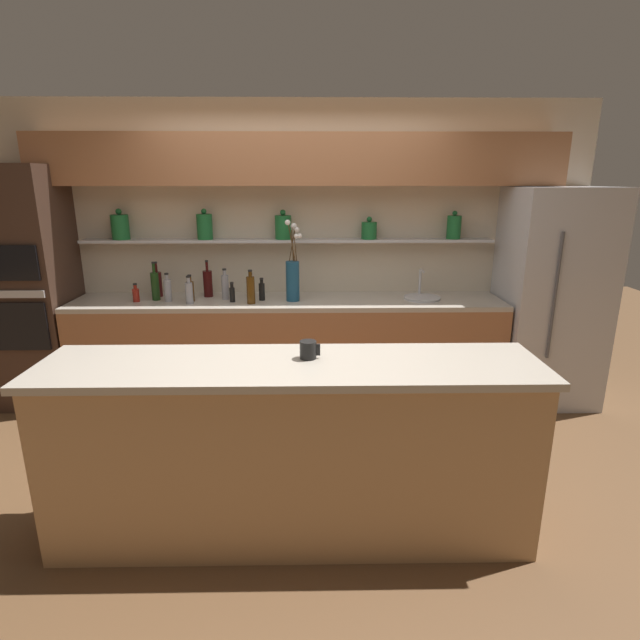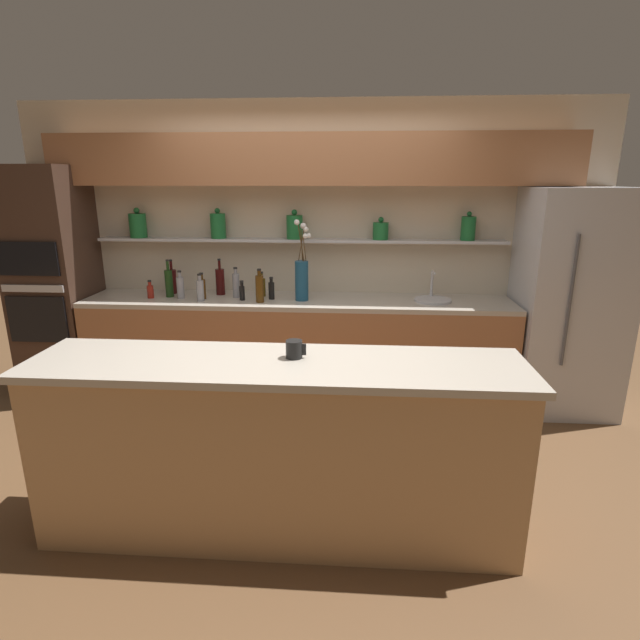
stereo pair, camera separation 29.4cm
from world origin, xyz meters
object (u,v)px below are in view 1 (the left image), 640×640
object	(u,v)px
coffee_mug	(308,350)
bottle_spirit_5	(251,289)
refrigerator	(550,298)
bottle_wine_1	(155,285)
oven_tower	(32,289)
bottle_sauce_6	(262,291)
flower_vase	(293,276)
bottle_oil_3	(251,288)
bottle_sauce_10	(136,294)
bottle_wine_2	(208,283)
bottle_wine_4	(157,284)
bottle_sauce_8	(232,293)
bottle_spirit_9	(189,292)
bottle_spirit_0	(168,290)
bottle_spirit_11	(225,286)
sink_fixture	(422,296)
bottle_spirit_7	(190,290)

from	to	relation	value
coffee_mug	bottle_spirit_5	bearing A→B (deg)	106.95
refrigerator	bottle_wine_1	xyz separation A→B (m)	(-3.44, 0.04, 0.11)
oven_tower	bottle_sauce_6	bearing A→B (deg)	-0.48
flower_vase	bottle_oil_3	xyz separation A→B (m)	(-0.38, 0.13, -0.13)
bottle_sauce_10	bottle_wine_2	bearing A→B (deg)	17.58
flower_vase	bottle_wine_4	bearing A→B (deg)	171.31
bottle_wine_1	flower_vase	bearing A→B (deg)	-2.16
refrigerator	bottle_wine_4	world-z (taller)	refrigerator
bottle_sauce_8	bottle_spirit_9	size ratio (longest dim) A/B	0.72
bottle_oil_3	bottle_sauce_10	distance (m)	0.98
bottle_spirit_0	bottle_spirit_9	distance (m)	0.22
bottle_spirit_9	bottle_spirit_11	distance (m)	0.32
flower_vase	bottle_wine_2	size ratio (longest dim) A/B	2.12
refrigerator	bottle_sauce_10	xyz separation A→B (m)	(-3.59, -0.02, 0.05)
sink_fixture	flower_vase	bearing A→B (deg)	-177.48
bottle_oil_3	bottle_spirit_9	xyz separation A→B (m)	(-0.50, -0.22, 0.01)
bottle_wine_4	bottle_sauce_8	size ratio (longest dim) A/B	1.82
flower_vase	bottle_spirit_0	bearing A→B (deg)	-179.75
bottle_wine_2	bottle_sauce_10	xyz separation A→B (m)	(-0.58, -0.18, -0.06)
bottle_spirit_7	coffee_mug	size ratio (longest dim) A/B	2.13
flower_vase	bottle_oil_3	world-z (taller)	flower_vase
bottle_spirit_9	bottle_sauce_8	bearing A→B (deg)	8.22
bottle_sauce_8	coffee_mug	size ratio (longest dim) A/B	1.59
bottle_spirit_0	bottle_spirit_7	size ratio (longest dim) A/B	1.07
oven_tower	bottle_spirit_7	distance (m)	1.37
refrigerator	flower_vase	bearing A→B (deg)	-179.97
bottle_wine_2	bottle_wine_4	world-z (taller)	bottle_wine_2
bottle_sauce_6	oven_tower	bearing A→B (deg)	179.52
bottle_sauce_6	bottle_spirit_9	xyz separation A→B (m)	(-0.60, -0.11, 0.02)
bottle_wine_1	bottle_wine_2	world-z (taller)	bottle_wine_1
bottle_wine_2	bottle_sauce_8	bearing A→B (deg)	-40.03
bottle_spirit_0	bottle_spirit_5	bearing A→B (deg)	-7.41
bottle_wine_1	bottle_spirit_0	bearing A→B (deg)	-22.62
bottle_wine_1	bottle_wine_2	xyz separation A→B (m)	(0.43, 0.12, -0.01)
bottle_oil_3	bottle_spirit_11	world-z (taller)	bottle_spirit_11
bottle_wine_4	bottle_spirit_7	bearing A→B (deg)	-29.67
bottle_wine_1	coffee_mug	distance (m)	2.21
bottle_sauce_6	coffee_mug	size ratio (longest dim) A/B	1.81
bottle_spirit_5	bottle_sauce_10	distance (m)	1.00
sink_fixture	bottle_sauce_10	xyz separation A→B (m)	(-2.47, -0.06, 0.04)
bottle_sauce_8	bottle_spirit_11	world-z (taller)	bottle_spirit_11
flower_vase	bottle_oil_3	size ratio (longest dim) A/B	3.12
oven_tower	flower_vase	size ratio (longest dim) A/B	2.96
sink_fixture	bottle_spirit_7	bearing A→B (deg)	-178.43
bottle_wine_4	bottle_sauce_10	size ratio (longest dim) A/B	1.95
bottle_wine_4	coffee_mug	size ratio (longest dim) A/B	2.88
bottle_wine_2	bottle_spirit_11	xyz separation A→B (m)	(0.17, -0.10, -0.01)
bottle_spirit_7	bottle_sauce_8	world-z (taller)	bottle_spirit_7
bottle_spirit_5	bottle_sauce_8	world-z (taller)	bottle_spirit_5
bottle_spirit_5	bottle_spirit_9	bearing A→B (deg)	178.79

